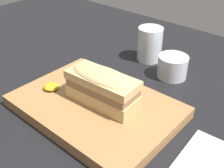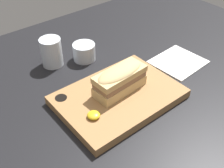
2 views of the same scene
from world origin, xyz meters
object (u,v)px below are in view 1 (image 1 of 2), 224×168
at_px(water_glass, 150,46).
at_px(serving_board, 96,106).
at_px(sandwich, 102,86).
at_px(wine_glass, 172,67).

bearing_deg(water_glass, serving_board, -79.10).
relative_size(serving_board, water_glass, 3.54).
height_order(sandwich, wine_glass, sandwich).
bearing_deg(sandwich, wine_glass, 81.38).
height_order(sandwich, water_glass, sandwich).
relative_size(serving_board, wine_glass, 4.45).
bearing_deg(serving_board, wine_glass, 78.76).
xyz_separation_m(serving_board, water_glass, (-0.06, 0.29, 0.03)).
bearing_deg(sandwich, serving_board, -143.19).
bearing_deg(serving_board, sandwich, 36.81).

